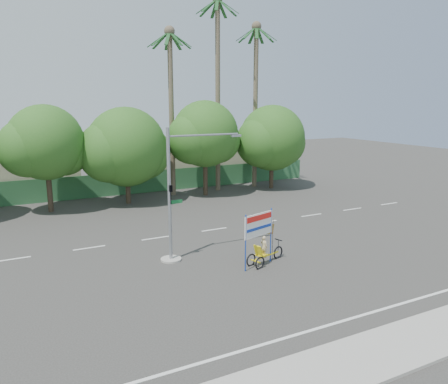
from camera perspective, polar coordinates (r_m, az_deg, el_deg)
name	(u,v)px	position (r m, az deg, el deg)	size (l,w,h in m)	color
ground	(250,278)	(21.25, 3.40, -11.18)	(120.00, 120.00, 0.00)	#33302D
sidewalk_near	(366,358)	(15.97, 18.11, -19.89)	(50.00, 2.40, 0.12)	gray
fence	(129,183)	(40.25, -12.33, 1.12)	(38.00, 0.08, 2.00)	#336B3D
building_left	(3,173)	(43.25, -26.89, 2.19)	(12.00, 8.00, 4.00)	beige
building_right	(191,163)	(46.89, -4.34, 3.85)	(14.00, 8.00, 3.60)	beige
tree_left	(45,145)	(35.07, -22.33, 5.66)	(6.66, 5.60, 8.07)	#473828
tree_center	(126,149)	(36.14, -12.74, 5.47)	(7.62, 6.40, 7.85)	#473828
tree_right	(205,136)	(38.41, -2.56, 7.26)	(6.90, 5.80, 8.36)	#473828
tree_far_right	(272,140)	(41.86, 6.24, 6.77)	(7.38, 6.20, 7.94)	#473828
palm_tall	(218,76)	(40.58, -0.83, 14.91)	(3.73, 3.79, 17.45)	#70604C
palm_mid	(256,89)	(42.47, 4.15, 13.30)	(3.73, 3.79, 15.45)	#70604C
palm_short	(171,94)	(38.73, -6.94, 12.59)	(3.73, 3.79, 14.45)	#70604C
traffic_signal	(175,206)	(22.85, -6.38, -1.86)	(4.72, 1.10, 7.00)	gray
trike_billboard	(262,243)	(22.54, 5.01, -6.63)	(2.88, 1.19, 2.94)	black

